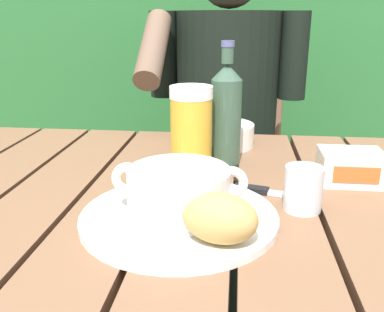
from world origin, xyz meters
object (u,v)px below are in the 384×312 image
(person_eating, at_px, (225,113))
(beer_glass, at_px, (191,129))
(soup_bowl, at_px, (179,190))
(chair_near_diner, at_px, (226,168))
(water_glass_small, at_px, (303,189))
(table_knife, at_px, (267,192))
(serving_plate, at_px, (179,217))
(beer_bottle, at_px, (226,113))
(butter_tub, at_px, (351,167))
(diner_bowl, at_px, (222,135))
(bread_roll, at_px, (220,218))

(person_eating, height_order, beer_glass, person_eating)
(soup_bowl, bearing_deg, chair_near_diner, 87.18)
(water_glass_small, bearing_deg, table_knife, 132.39)
(serving_plate, bearing_deg, beer_bottle, 77.90)
(butter_tub, height_order, diner_bowl, butter_tub)
(person_eating, height_order, water_glass_small, person_eating)
(water_glass_small, distance_m, butter_tub, 0.17)
(person_eating, xyz_separation_m, beer_glass, (-0.05, -0.53, 0.08))
(beer_glass, relative_size, table_knife, 1.13)
(beer_bottle, bearing_deg, serving_plate, -102.10)
(table_knife, relative_size, diner_bowl, 0.98)
(water_glass_small, distance_m, diner_bowl, 0.37)
(butter_tub, bearing_deg, table_knife, -154.41)
(beer_glass, xyz_separation_m, water_glass_small, (0.19, -0.16, -0.05))
(soup_bowl, height_order, beer_glass, beer_glass)
(table_knife, bearing_deg, diner_bowl, 107.51)
(beer_glass, bearing_deg, beer_bottle, 41.09)
(beer_bottle, xyz_separation_m, water_glass_small, (0.13, -0.22, -0.07))
(butter_tub, bearing_deg, bread_roll, -130.81)
(serving_plate, height_order, bread_roll, bread_roll)
(person_eating, relative_size, serving_plate, 4.20)
(beer_bottle, bearing_deg, table_knife, -64.20)
(beer_bottle, height_order, table_knife, beer_bottle)
(serving_plate, relative_size, bread_roll, 2.49)
(soup_bowl, xyz_separation_m, beer_bottle, (0.06, 0.28, 0.06))
(chair_near_diner, xyz_separation_m, serving_plate, (-0.05, -0.95, 0.26))
(water_glass_small, bearing_deg, chair_near_diner, 99.06)
(water_glass_small, bearing_deg, serving_plate, -162.58)
(beer_bottle, relative_size, diner_bowl, 1.63)
(person_eating, relative_size, soup_bowl, 6.17)
(table_knife, bearing_deg, chair_near_diner, 96.18)
(person_eating, xyz_separation_m, beer_bottle, (0.02, -0.47, 0.10))
(serving_plate, relative_size, soup_bowl, 1.47)
(beer_glass, bearing_deg, soup_bowl, -88.47)
(soup_bowl, distance_m, beer_glass, 0.22)
(serving_plate, xyz_separation_m, bread_roll, (0.06, -0.07, 0.04))
(person_eating, relative_size, table_knife, 8.39)
(person_eating, bearing_deg, table_knife, -81.62)
(chair_near_diner, relative_size, soup_bowl, 4.89)
(diner_bowl, bearing_deg, butter_tub, -40.75)
(serving_plate, height_order, soup_bowl, soup_bowl)
(chair_near_diner, xyz_separation_m, diner_bowl, (-0.00, -0.55, 0.28))
(beer_glass, relative_size, water_glass_small, 2.36)
(serving_plate, bearing_deg, bread_roll, -49.40)
(serving_plate, height_order, beer_bottle, beer_bottle)
(soup_bowl, bearing_deg, person_eating, 86.63)
(person_eating, height_order, soup_bowl, person_eating)
(beer_glass, bearing_deg, water_glass_small, -39.53)
(serving_plate, height_order, diner_bowl, diner_bowl)
(table_knife, distance_m, diner_bowl, 0.30)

